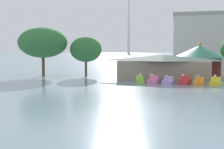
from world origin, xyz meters
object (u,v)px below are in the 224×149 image
Objects in this scene: pedal_boat_pink at (154,80)px; shoreline_tree_mid at (86,49)px; pedal_boat_orange at (199,82)px; pedal_boat_yellow at (216,82)px; pedal_boat_lavender at (169,81)px; background_building_block at (216,41)px; boathouse at (164,67)px; pedal_boat_lime at (140,80)px; green_roof_pavilion at (200,59)px; shoreline_tree_tall_left at (43,43)px; distant_broadcast_tower at (129,6)px; pedal_boat_red at (185,81)px.

shoreline_tree_mid reaches higher than pedal_boat_pink.
pedal_boat_yellow is at bearing 114.37° from pedal_boat_orange.
background_building_block is (12.81, 50.55, 8.16)m from pedal_boat_lavender.
pedal_boat_yellow is 51.91m from background_building_block.
boathouse reaches higher than pedal_boat_orange.
boathouse is (-6.00, 6.94, 1.95)m from pedal_boat_orange.
pedal_boat_orange is (7.23, -1.06, -0.04)m from pedal_boat_pink.
shoreline_tree_mid reaches higher than pedal_boat_yellow.
pedal_boat_yellow is at bearing 99.56° from pedal_boat_lavender.
pedal_boat_yellow is (2.57, 0.58, 0.01)m from pedal_boat_orange.
pedal_boat_lime is at bearing -86.94° from pedal_boat_orange.
green_roof_pavilion is 1.12× the size of shoreline_tree_tall_left.
pedal_boat_lavender is at bearing -104.22° from background_building_block.
green_roof_pavilion is 1.38× the size of shoreline_tree_mid.
shoreline_tree_tall_left reaches higher than green_roof_pavilion.
background_building_block is at bearing 78.58° from green_roof_pavilion.
pedal_boat_yellow is 36.26m from shoreline_tree_tall_left.
pedal_boat_yellow is 0.31× the size of shoreline_tree_mid.
pedal_boat_lavender is at bearing 72.70° from pedal_boat_lime.
shoreline_tree_mid is at bearing -99.43° from pedal_boat_yellow.
distant_broadcast_tower is at bearing 102.31° from green_roof_pavilion.
pedal_boat_yellow is 0.02× the size of distant_broadcast_tower.
distant_broadcast_tower is at bearing -152.24° from pedal_boat_red.
shoreline_tree_tall_left is at bearing -133.77° from background_building_block.
shoreline_tree_tall_left is at bearing -167.29° from shoreline_tree_mid.
shoreline_tree_tall_left is at bearing -90.11° from pedal_boat_red.
pedal_boat_pink is at bearing -117.55° from green_roof_pavilion.
pedal_boat_lime is 19.01m from green_roof_pavilion.
boathouse is (-1.20, 5.93, 1.97)m from pedal_boat_lavender.
background_building_block is at bearing -177.20° from pedal_boat_orange.
shoreline_tree_mid is (-18.01, 11.03, 5.27)m from pedal_boat_lavender.
pedal_boat_yellow is 393.20m from distant_broadcast_tower.
pedal_boat_lime is at bearing -123.90° from boathouse.
pedal_boat_lime is at bearing -38.85° from shoreline_tree_mid.
background_building_block is at bearing 72.57° from boathouse.
pedal_boat_lime is 12.28m from pedal_boat_yellow.
pedal_boat_yellow is 0.25× the size of shoreline_tree_tall_left.
pedal_boat_orange is at bearing -62.41° from pedal_boat_yellow.
green_roof_pavilion reaches higher than pedal_boat_pink.
pedal_boat_lavender is 4.90m from pedal_boat_orange.
distant_broadcast_tower reaches higher than shoreline_tree_tall_left.
distant_broadcast_tower is at bearing 97.14° from shoreline_tree_tall_left.
pedal_boat_pink is 1.10× the size of pedal_boat_lavender.
pedal_boat_lime is 1.16× the size of pedal_boat_yellow.
green_roof_pavilion is 0.43× the size of background_building_block.
pedal_boat_orange is 0.97× the size of pedal_boat_yellow.
pedal_boat_orange is at bearing 69.40° from pedal_boat_lime.
pedal_boat_yellow reaches higher than pedal_boat_pink.
pedal_boat_lime is at bearing -79.25° from pedal_boat_yellow.
pedal_boat_red is 31.59m from shoreline_tree_tall_left.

